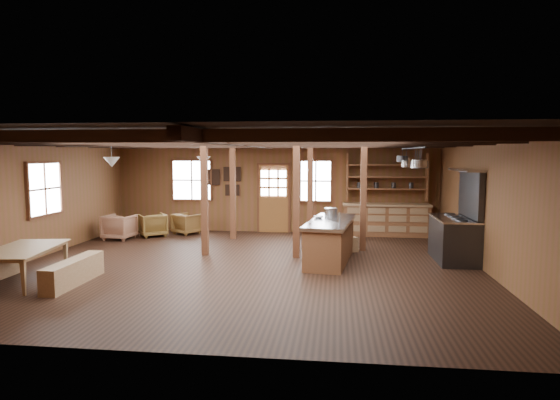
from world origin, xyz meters
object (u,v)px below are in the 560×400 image
armchair_b (187,224)px  commercial_range (457,232)px  kitchen_island (330,240)px  dining_table (25,265)px  armchair_c (119,227)px  armchair_a (153,225)px

armchair_b → commercial_range: bearing=-170.1°
armchair_b → kitchen_island: bearing=175.4°
kitchen_island → commercial_range: bearing=15.0°
dining_table → armchair_b: (1.33, 5.58, -0.02)m
kitchen_island → dining_table: size_ratio=1.38×
armchair_b → armchair_c: bearing=64.6°
armchair_b → armchair_c: 1.96m
dining_table → armchair_c: armchair_c is taller
kitchen_island → dining_table: 6.21m
kitchen_island → commercial_range: 2.87m
dining_table → armchair_a: (0.46, 5.06, 0.00)m
commercial_range → armchair_c: size_ratio=2.68×
commercial_range → armchair_a: size_ratio=2.84×
kitchen_island → armchair_c: (-6.00, 2.02, -0.12)m
commercial_range → armchair_b: bearing=159.1°
commercial_range → dining_table: bearing=-161.7°
commercial_range → dining_table: 9.01m
dining_table → armchair_b: 5.74m
commercial_range → armchair_a: bearing=164.5°
armchair_b → armchair_c: armchair_c is taller
commercial_range → armchair_a: commercial_range is taller
kitchen_island → commercial_range: size_ratio=1.24×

